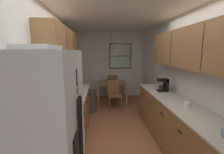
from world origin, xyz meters
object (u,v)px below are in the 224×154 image
dining_chair_near (114,93)px  storage_canister (62,103)px  stove_range (57,149)px  microwave_over_range (41,59)px  coffee_maker (164,85)px  dining_chair_far (112,85)px  dining_table (112,85)px  mug_by_coffeemaker (187,105)px  trash_bin (90,101)px

dining_chair_near → storage_canister: (-1.03, -2.24, 0.48)m
stove_range → microwave_over_range: microwave_over_range is taller
stove_range → coffee_maker: (2.03, 1.33, 0.58)m
storage_canister → coffee_maker: size_ratio=0.56×
coffee_maker → microwave_over_range: bearing=-148.2°
dining_chair_near → coffee_maker: bearing=-53.0°
stove_range → storage_canister: 0.66m
microwave_over_range → dining_chair_far: (1.18, 3.89, -1.20)m
dining_table → mug_by_coffeemaker: (0.99, -2.98, 0.34)m
microwave_over_range → trash_bin: microwave_over_range is taller
dining_table → dining_chair_near: 0.62m
dining_table → trash_bin: (-0.70, -0.83, -0.29)m
trash_bin → storage_canister: size_ratio=4.11×
mug_by_coffeemaker → dining_chair_near: bearing=112.1°
dining_chair_far → dining_chair_near: bearing=-91.9°
dining_table → trash_bin: 1.12m
dining_table → trash_bin: bearing=-130.0°
dining_table → storage_canister: storage_canister is taller
storage_canister → coffee_maker: bearing=24.0°
dining_chair_far → trash_bin: bearing=-118.0°
dining_chair_near → dining_table: bearing=92.7°
mug_by_coffeemaker → microwave_over_range: bearing=-171.9°
stove_range → dining_chair_far: size_ratio=1.22×
dining_table → dining_chair_far: 0.63m
dining_chair_near → storage_canister: 2.51m
microwave_over_range → trash_bin: size_ratio=0.97×
microwave_over_range → stove_range: bearing=-0.0°
trash_bin → storage_canister: bearing=-98.4°
dining_table → mug_by_coffeemaker: mug_by_coffeemaker is taller
microwave_over_range → dining_table: bearing=71.4°
stove_range → mug_by_coffeemaker: size_ratio=9.10×
storage_canister → mug_by_coffeemaker: 1.99m
microwave_over_range → storage_canister: bearing=75.6°
coffee_maker → mug_by_coffeemaker: coffee_maker is taller
storage_canister → dining_table: bearing=70.7°
dining_chair_near → trash_bin: size_ratio=1.38×
dining_chair_near → mug_by_coffeemaker: (0.96, -2.37, 0.45)m
trash_bin → microwave_over_range: bearing=-99.5°
stove_range → dining_chair_near: stove_range is taller
dining_chair_near → mug_by_coffeemaker: bearing=-67.9°
trash_bin → mug_by_coffeemaker: 2.80m
storage_canister → coffee_maker: coffee_maker is taller
coffee_maker → mug_by_coffeemaker: 1.04m
trash_bin → dining_chair_near: bearing=16.8°
dining_chair_near → trash_bin: 0.78m
dining_table → coffee_maker: bearing=-62.0°
dining_chair_far → coffee_maker: (0.97, -2.56, 0.55)m
stove_range → coffee_maker: coffee_maker is taller
microwave_over_range → dining_chair_near: (1.14, 2.67, -1.20)m
microwave_over_range → dining_chair_far: 4.24m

